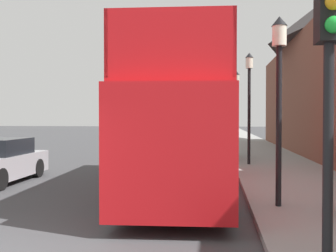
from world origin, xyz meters
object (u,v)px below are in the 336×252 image
object	(u,v)px
traffic_signal	(330,55)
lamp_post_second	(249,88)
parked_car_ahead_of_bus	(209,147)
lamp_post_nearest	(279,74)
tour_bus	(180,129)
lamp_post_third	(237,96)

from	to	relation	value
traffic_signal	lamp_post_second	xyz separation A→B (m)	(0.15, 12.60, 0.59)
parked_car_ahead_of_bus	lamp_post_nearest	world-z (taller)	lamp_post_nearest
parked_car_ahead_of_bus	traffic_signal	world-z (taller)	traffic_signal
tour_bus	lamp_post_nearest	world-z (taller)	lamp_post_nearest
lamp_post_nearest	tour_bus	bearing A→B (deg)	133.51
tour_bus	traffic_signal	distance (m)	7.53
lamp_post_nearest	traffic_signal	bearing A→B (deg)	-91.72
parked_car_ahead_of_bus	lamp_post_second	bearing A→B (deg)	-61.87
tour_bus	parked_car_ahead_of_bus	bearing A→B (deg)	82.33
lamp_post_second	lamp_post_third	distance (m)	8.15
parked_car_ahead_of_bus	lamp_post_nearest	distance (m)	11.55
traffic_signal	lamp_post_third	world-z (taller)	lamp_post_third
tour_bus	parked_car_ahead_of_bus	size ratio (longest dim) A/B	2.33
tour_bus	parked_car_ahead_of_bus	xyz separation A→B (m)	(0.73, 8.52, -1.16)
parked_car_ahead_of_bus	lamp_post_second	distance (m)	4.47
lamp_post_nearest	lamp_post_third	size ratio (longest dim) A/B	0.87
tour_bus	lamp_post_second	world-z (taller)	lamp_post_second
parked_car_ahead_of_bus	lamp_post_third	bearing A→B (deg)	69.50
tour_bus	parked_car_ahead_of_bus	distance (m)	8.63
tour_bus	lamp_post_third	bearing A→B (deg)	77.23
lamp_post_third	lamp_post_nearest	bearing A→B (deg)	-89.72
parked_car_ahead_of_bus	lamp_post_second	xyz separation A→B (m)	(1.77, -3.00, 2.80)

